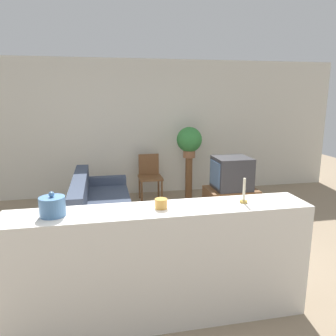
# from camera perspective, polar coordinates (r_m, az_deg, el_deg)

# --- Properties ---
(ground_plane) EXTENTS (14.00, 14.00, 0.00)m
(ground_plane) POSITION_cam_1_polar(r_m,az_deg,el_deg) (3.80, -2.79, -19.35)
(ground_plane) COLOR gray
(wall_back) EXTENTS (9.00, 0.06, 2.70)m
(wall_back) POSITION_cam_1_polar(r_m,az_deg,el_deg) (6.67, -7.45, 6.84)
(wall_back) COLOR beige
(wall_back) RESTS_ON ground_plane
(couch) EXTENTS (0.84, 1.98, 0.82)m
(couch) POSITION_cam_1_polar(r_m,az_deg,el_deg) (5.07, -11.73, -7.39)
(couch) COLOR #384256
(couch) RESTS_ON ground_plane
(tv_stand) EXTENTS (0.83, 0.58, 0.47)m
(tv_stand) POSITION_cam_1_polar(r_m,az_deg,el_deg) (5.68, 10.83, -5.81)
(tv_stand) COLOR brown
(tv_stand) RESTS_ON ground_plane
(television) EXTENTS (0.59, 0.55, 0.53)m
(television) POSITION_cam_1_polar(r_m,az_deg,el_deg) (5.54, 10.98, -0.87)
(television) COLOR #333338
(television) RESTS_ON tv_stand
(wooden_chair) EXTENTS (0.44, 0.44, 0.88)m
(wooden_chair) POSITION_cam_1_polar(r_m,az_deg,el_deg) (6.34, -3.20, -1.13)
(wooden_chair) COLOR brown
(wooden_chair) RESTS_ON ground_plane
(plant_stand) EXTENTS (0.14, 0.14, 0.81)m
(plant_stand) POSITION_cam_1_polar(r_m,az_deg,el_deg) (6.51, 3.63, -1.67)
(plant_stand) COLOR brown
(plant_stand) RESTS_ON ground_plane
(potted_plant) EXTENTS (0.49, 0.49, 0.60)m
(potted_plant) POSITION_cam_1_polar(r_m,az_deg,el_deg) (6.37, 3.72, 4.80)
(potted_plant) COLOR #8E5B3D
(potted_plant) RESTS_ON plant_stand
(foreground_counter) EXTENTS (2.64, 0.44, 1.06)m
(foreground_counter) POSITION_cam_1_polar(r_m,az_deg,el_deg) (3.03, -1.16, -16.53)
(foreground_counter) COLOR white
(foreground_counter) RESTS_ON ground_plane
(decorative_bowl) EXTENTS (0.20, 0.20, 0.20)m
(decorative_bowl) POSITION_cam_1_polar(r_m,az_deg,el_deg) (2.78, -19.48, -6.30)
(decorative_bowl) COLOR #4C7AAD
(decorative_bowl) RESTS_ON foreground_counter
(candle_jar) EXTENTS (0.11, 0.11, 0.08)m
(candle_jar) POSITION_cam_1_polar(r_m,az_deg,el_deg) (2.80, -1.20, -6.22)
(candle_jar) COLOR gold
(candle_jar) RESTS_ON foreground_counter
(candlestick) EXTENTS (0.07, 0.07, 0.23)m
(candlestick) POSITION_cam_1_polar(r_m,az_deg,el_deg) (3.01, 13.06, -4.60)
(candlestick) COLOR #B7933D
(candlestick) RESTS_ON foreground_counter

